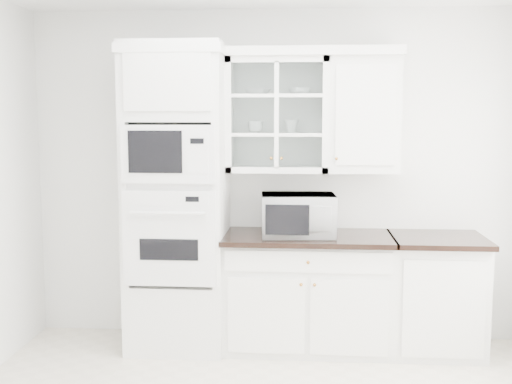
{
  "coord_description": "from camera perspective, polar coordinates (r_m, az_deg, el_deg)",
  "views": [
    {
      "loc": [
        0.25,
        -3.52,
        1.86
      ],
      "look_at": [
        -0.1,
        1.05,
        1.3
      ],
      "focal_mm": 45.0,
      "sensor_mm": 36.0,
      "label": 1
    }
  ],
  "objects": [
    {
      "name": "bowl_b",
      "position": [
        5.12,
        3.91,
        8.92
      ],
      "size": [
        0.19,
        0.19,
        0.05
      ],
      "primitive_type": "imported",
      "rotation": [
        0.0,
        0.0,
        -0.1
      ],
      "color": "white",
      "rests_on": "upper_cabinet_glass"
    },
    {
      "name": "cup_b",
      "position": [
        5.13,
        3.16,
        5.87
      ],
      "size": [
        0.12,
        0.12,
        0.11
      ],
      "primitive_type": "imported",
      "rotation": [
        0.0,
        0.0,
        0.01
      ],
      "color": "white",
      "rests_on": "upper_cabinet_glass"
    },
    {
      "name": "extra_base_cabinet",
      "position": [
        5.27,
        15.67,
        -8.69
      ],
      "size": [
        0.72,
        0.67,
        0.92
      ],
      "color": "white",
      "rests_on": "ground"
    },
    {
      "name": "room_shell",
      "position": [
        3.96,
        0.76,
        5.79
      ],
      "size": [
        4.0,
        3.5,
        2.7
      ],
      "color": "white",
      "rests_on": "ground"
    },
    {
      "name": "upper_cabinet_glass",
      "position": [
        5.11,
        1.93,
        6.84
      ],
      "size": [
        0.8,
        0.33,
        0.9
      ],
      "color": "white",
      "rests_on": "room_shell"
    },
    {
      "name": "oven_column",
      "position": [
        5.09,
        -7.0,
        -0.55
      ],
      "size": [
        0.76,
        0.68,
        2.4
      ],
      "color": "white",
      "rests_on": "ground"
    },
    {
      "name": "crown_molding",
      "position": [
        5.12,
        0.74,
        12.28
      ],
      "size": [
        2.14,
        0.38,
        0.07
      ],
      "primitive_type": "cube",
      "color": "white",
      "rests_on": "room_shell"
    },
    {
      "name": "countertop_microwave",
      "position": [
        4.98,
        3.75,
        -2.03
      ],
      "size": [
        0.59,
        0.51,
        0.33
      ],
      "primitive_type": "imported",
      "rotation": [
        0.0,
        0.0,
        3.22
      ],
      "color": "white",
      "rests_on": "base_cabinet_run"
    },
    {
      "name": "base_cabinet_run",
      "position": [
        5.17,
        4.6,
        -8.76
      ],
      "size": [
        1.32,
        0.67,
        0.92
      ],
      "color": "white",
      "rests_on": "ground"
    },
    {
      "name": "upper_cabinet_solid",
      "position": [
        5.13,
        9.53,
        6.75
      ],
      "size": [
        0.55,
        0.33,
        0.9
      ],
      "primitive_type": "cube",
      "color": "white",
      "rests_on": "room_shell"
    },
    {
      "name": "bowl_a",
      "position": [
        5.11,
        0.2,
        8.91
      ],
      "size": [
        0.24,
        0.24,
        0.05
      ],
      "primitive_type": "imported",
      "rotation": [
        0.0,
        0.0,
        -0.3
      ],
      "color": "white",
      "rests_on": "upper_cabinet_glass"
    },
    {
      "name": "cup_a",
      "position": [
        5.12,
        -0.03,
        5.8
      ],
      "size": [
        0.14,
        0.14,
        0.09
      ],
      "primitive_type": "imported",
      "rotation": [
        0.0,
        0.0,
        0.18
      ],
      "color": "white",
      "rests_on": "upper_cabinet_glass"
    }
  ]
}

